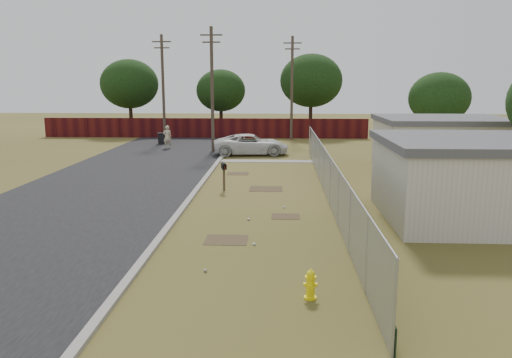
{
  "coord_description": "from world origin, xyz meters",
  "views": [
    {
      "loc": [
        0.92,
        -20.74,
        5.18
      ],
      "look_at": [
        -0.04,
        -0.08,
        1.1
      ],
      "focal_mm": 35.0,
      "sensor_mm": 36.0,
      "label": 1
    }
  ],
  "objects_px": {
    "mailbox": "(224,168)",
    "trash_bin": "(161,138)",
    "pedestrian": "(167,137)",
    "pickup_truck": "(251,144)",
    "fire_hydrant": "(310,285)"
  },
  "relations": [
    {
      "from": "pedestrian",
      "to": "mailbox",
      "type": "bearing_deg",
      "value": 93.94
    },
    {
      "from": "mailbox",
      "to": "pickup_truck",
      "type": "height_order",
      "value": "pickup_truck"
    },
    {
      "from": "trash_bin",
      "to": "fire_hydrant",
      "type": "bearing_deg",
      "value": -70.34
    },
    {
      "from": "mailbox",
      "to": "pedestrian",
      "type": "bearing_deg",
      "value": 112.06
    },
    {
      "from": "pedestrian",
      "to": "pickup_truck",
      "type": "bearing_deg",
      "value": 136.96
    },
    {
      "from": "mailbox",
      "to": "trash_bin",
      "type": "xyz_separation_m",
      "value": [
        -7.17,
        17.62,
        -0.6
      ]
    },
    {
      "from": "pickup_truck",
      "to": "trash_bin",
      "type": "xyz_separation_m",
      "value": [
        -7.81,
        5.75,
        -0.26
      ]
    },
    {
      "from": "mailbox",
      "to": "pickup_truck",
      "type": "bearing_deg",
      "value": 86.89
    },
    {
      "from": "fire_hydrant",
      "to": "trash_bin",
      "type": "relative_size",
      "value": 0.81
    },
    {
      "from": "fire_hydrant",
      "to": "mailbox",
      "type": "relative_size",
      "value": 0.56
    },
    {
      "from": "pickup_truck",
      "to": "pedestrian",
      "type": "distance_m",
      "value": 7.41
    },
    {
      "from": "fire_hydrant",
      "to": "trash_bin",
      "type": "bearing_deg",
      "value": 109.66
    },
    {
      "from": "trash_bin",
      "to": "pedestrian",
      "type": "bearing_deg",
      "value": -67.34
    },
    {
      "from": "fire_hydrant",
      "to": "trash_bin",
      "type": "height_order",
      "value": "trash_bin"
    },
    {
      "from": "pickup_truck",
      "to": "mailbox",
      "type": "bearing_deg",
      "value": 170.21
    }
  ]
}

